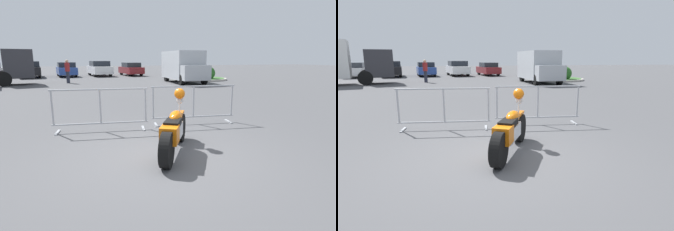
{
  "view_description": "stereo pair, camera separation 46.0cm",
  "coord_description": "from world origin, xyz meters",
  "views": [
    {
      "loc": [
        -1.28,
        -4.41,
        1.8
      ],
      "look_at": [
        0.3,
        0.57,
        0.65
      ],
      "focal_mm": 28.0,
      "sensor_mm": 36.0,
      "label": 1
    },
    {
      "loc": [
        -0.84,
        -4.53,
        1.8
      ],
      "look_at": [
        0.3,
        0.57,
        0.65
      ],
      "focal_mm": 28.0,
      "sensor_mm": 36.0,
      "label": 2
    }
  ],
  "objects": [
    {
      "name": "parked_car_white",
      "position": [
        0.28,
        23.76,
        0.77
      ],
      "size": [
        2.46,
        4.68,
        1.51
      ],
      "rotation": [
        0.0,
        0.0,
        1.72
      ],
      "color": "white",
      "rests_on": "ground"
    },
    {
      "name": "parked_car_blue",
      "position": [
        -2.92,
        23.8,
        0.71
      ],
      "size": [
        2.27,
        4.32,
        1.4
      ],
      "rotation": [
        0.0,
        0.0,
        1.72
      ],
      "color": "#284799",
      "rests_on": "ground"
    },
    {
      "name": "parked_car_black",
      "position": [
        -6.11,
        23.39,
        0.77
      ],
      "size": [
        2.46,
        4.67,
        1.51
      ],
      "rotation": [
        0.0,
        0.0,
        1.72
      ],
      "color": "black",
      "rests_on": "ground"
    },
    {
      "name": "planter_island",
      "position": [
        7.96,
        16.13,
        0.36
      ],
      "size": [
        4.43,
        4.43,
        1.21
      ],
      "color": "#ADA89E",
      "rests_on": "ground"
    },
    {
      "name": "parked_car_maroon",
      "position": [
        3.47,
        23.42,
        0.68
      ],
      "size": [
        2.18,
        4.16,
        1.35
      ],
      "rotation": [
        0.0,
        0.0,
        1.72
      ],
      "color": "maroon",
      "rests_on": "ground"
    },
    {
      "name": "pedestrian",
      "position": [
        -2.41,
        16.26,
        0.92
      ],
      "size": [
        0.46,
        0.46,
        1.69
      ],
      "rotation": [
        0.0,
        0.0,
        2.09
      ],
      "color": "#262838",
      "rests_on": "ground"
    },
    {
      "name": "ground_plane",
      "position": [
        0.0,
        0.0,
        0.0
      ],
      "size": [
        120.0,
        120.0,
        0.0
      ],
      "primitive_type": "plane",
      "color": "#4C4C4F"
    },
    {
      "name": "delivery_van",
      "position": [
        5.79,
        14.07,
        1.24
      ],
      "size": [
        2.03,
        5.01,
        2.31
      ],
      "rotation": [
        0.0,
        0.0,
        -1.56
      ],
      "color": "#B2B7BC",
      "rests_on": "ground"
    },
    {
      "name": "crowd_barrier_far",
      "position": [
        1.55,
        2.17,
        0.56
      ],
      "size": [
        2.33,
        0.69,
        1.07
      ],
      "rotation": [
        0.0,
        0.0,
        -0.12
      ],
      "color": "#9EA0A5",
      "rests_on": "ground"
    },
    {
      "name": "crowd_barrier_near",
      "position": [
        -0.95,
        2.17,
        0.56
      ],
      "size": [
        2.33,
        0.69,
        1.07
      ],
      "rotation": [
        0.0,
        0.0,
        -0.12
      ],
      "color": "#9EA0A5",
      "rests_on": "ground"
    },
    {
      "name": "motorcycle",
      "position": [
        0.3,
        0.17,
        0.45
      ],
      "size": [
        1.15,
        1.91,
        1.18
      ],
      "rotation": [
        0.0,
        0.0,
        1.07
      ],
      "color": "black",
      "rests_on": "ground"
    }
  ]
}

